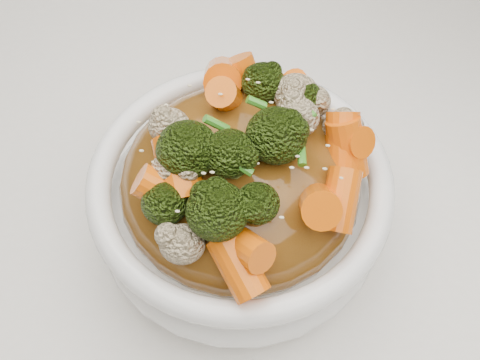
% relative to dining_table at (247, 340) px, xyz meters
% --- Properties ---
extents(dining_table, '(1.20, 0.80, 0.75)m').
position_rel_dining_table_xyz_m(dining_table, '(0.00, 0.00, 0.00)').
color(dining_table, brown).
rests_on(dining_table, floor).
extents(tablecloth, '(1.20, 0.80, 0.04)m').
position_rel_dining_table_xyz_m(tablecloth, '(0.00, 0.00, 0.35)').
color(tablecloth, white).
rests_on(tablecloth, dining_table).
extents(bowl, '(0.28, 0.28, 0.09)m').
position_rel_dining_table_xyz_m(bowl, '(-0.01, -0.03, 0.42)').
color(bowl, white).
rests_on(bowl, tablecloth).
extents(sauce_base, '(0.22, 0.22, 0.10)m').
position_rel_dining_table_xyz_m(sauce_base, '(-0.01, -0.03, 0.45)').
color(sauce_base, brown).
rests_on(sauce_base, bowl).
extents(carrots, '(0.22, 0.22, 0.05)m').
position_rel_dining_table_xyz_m(carrots, '(-0.01, -0.03, 0.51)').
color(carrots, '#F36307').
rests_on(carrots, sauce_base).
extents(broccoli, '(0.22, 0.22, 0.04)m').
position_rel_dining_table_xyz_m(broccoli, '(-0.01, -0.03, 0.51)').
color(broccoli, black).
rests_on(broccoli, sauce_base).
extents(cauliflower, '(0.22, 0.22, 0.04)m').
position_rel_dining_table_xyz_m(cauliflower, '(-0.01, -0.03, 0.51)').
color(cauliflower, tan).
rests_on(cauliflower, sauce_base).
extents(scallions, '(0.16, 0.16, 0.02)m').
position_rel_dining_table_xyz_m(scallions, '(-0.01, -0.03, 0.51)').
color(scallions, '#36811D').
rests_on(scallions, sauce_base).
extents(sesame_seeds, '(0.20, 0.20, 0.01)m').
position_rel_dining_table_xyz_m(sesame_seeds, '(-0.01, -0.03, 0.51)').
color(sesame_seeds, beige).
rests_on(sesame_seeds, sauce_base).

